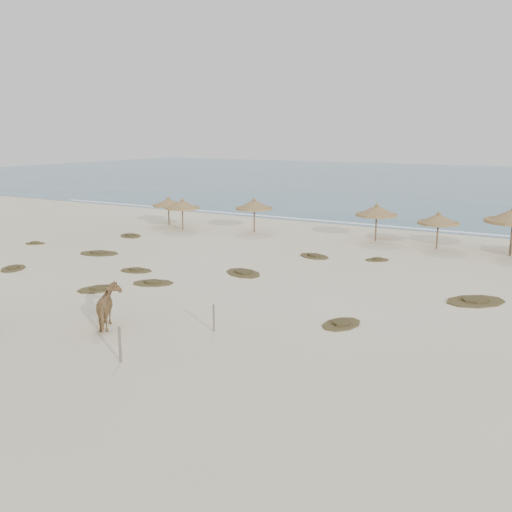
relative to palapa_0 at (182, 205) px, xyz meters
The scene contains 23 objects.
ground 19.61m from the palapa_0, 55.48° to the right, with size 160.00×160.00×0.00m, color beige.
ocean 59.99m from the palapa_0, 79.37° to the left, with size 200.00×100.00×0.01m, color #285C78.
foam_line 14.99m from the palapa_0, 41.91° to the left, with size 70.00×0.60×0.01m, color white.
palapa_0 is the anchor object (origin of this frame).
palapa_1 2.76m from the palapa_0, 152.26° to the left, with size 2.83×2.83×2.44m.
palapa_2 5.82m from the palapa_0, 20.51° to the left, with size 3.36×3.36×2.71m.
palapa_3 15.24m from the palapa_0, 11.89° to the left, with size 3.64×3.64×2.76m.
palapa_4 19.53m from the palapa_0, ahead, with size 3.42×3.42×2.55m.
horse 23.49m from the palapa_0, 59.40° to the right, with size 0.91×1.99×1.68m, color olive.
fence_post_near 27.05m from the palapa_0, 56.79° to the right, with size 0.09×0.09×1.25m, color #655B4C.
fence_post_far 24.33m from the palapa_0, 49.52° to the right, with size 0.08×0.08×1.08m, color #655B4C.
scrub_0 15.82m from the palapa_0, 90.00° to the right, with size 2.19×2.34×0.16m.
scrub_1 10.43m from the palapa_0, 83.69° to the right, with size 2.96×2.37×0.16m.
scrub_2 14.18m from the palapa_0, 63.04° to the right, with size 2.08×1.61×0.16m.
scrub_3 15.63m from the palapa_0, 40.07° to the right, with size 2.97×2.64×0.16m.
scrub_4 25.07m from the palapa_0, 37.65° to the right, with size 1.69×2.22×0.16m.
scrub_5 25.63m from the palapa_0, 20.98° to the right, with size 3.37×3.44×0.16m.
scrub_6 5.02m from the palapa_0, 109.77° to the right, with size 2.64×2.37×0.16m.
scrub_7 14.10m from the palapa_0, 16.60° to the right, with size 2.56×2.16×0.16m.
scrub_8 11.45m from the palapa_0, 117.63° to the right, with size 1.63×1.44×0.16m.
scrub_9 16.85m from the palapa_0, 57.59° to the right, with size 2.52×2.21×0.16m.
scrub_10 17.49m from the palapa_0, ahead, with size 1.75×1.67×0.16m.
scrub_11 18.09m from the palapa_0, 65.59° to the right, with size 2.26×2.55×0.16m.
Camera 1 is at (16.84, -19.77, 7.57)m, focal length 40.00 mm.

